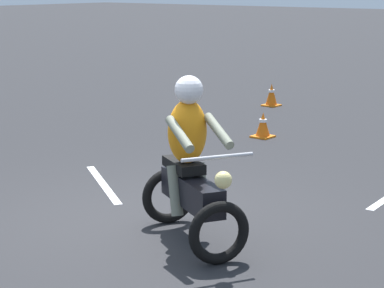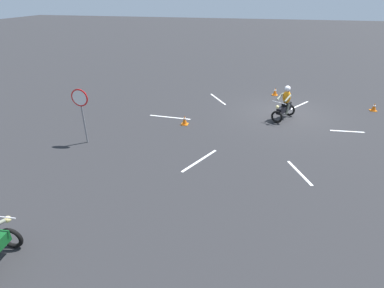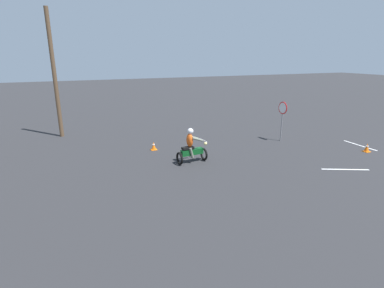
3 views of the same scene
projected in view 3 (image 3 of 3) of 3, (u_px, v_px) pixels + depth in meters
name	position (u px, v px, depth m)	size (l,w,h in m)	color
motorcycle_rider_background	(191.00, 148.00, 13.87)	(0.76, 1.54, 1.66)	black
stop_sign	(282.00, 113.00, 17.20)	(0.70, 0.08, 2.30)	slate
traffic_cone_mid_center	(154.00, 146.00, 15.90)	(0.32, 0.32, 0.43)	orange
traffic_cone_far_right	(367.00, 148.00, 15.57)	(0.32, 0.32, 0.45)	orange
lane_stripe_e	(360.00, 145.00, 16.73)	(0.10, 2.12, 0.01)	silver
lane_stripe_ne	(345.00, 169.00, 13.20)	(0.10, 2.06, 0.01)	silver
utility_pole_near	(54.00, 75.00, 17.57)	(0.24, 0.24, 7.46)	brown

